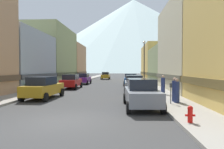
{
  "coord_description": "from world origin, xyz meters",
  "views": [
    {
      "loc": [
        2.67,
        -8.53,
        2.34
      ],
      "look_at": [
        0.58,
        27.98,
        1.44
      ],
      "focal_mm": 30.95,
      "sensor_mm": 36.0,
      "label": 1
    }
  ],
  "objects_px": {
    "car_left_1": "(71,81)",
    "potted_plant_0": "(47,83)",
    "car_left_0": "(43,87)",
    "car_right_2": "(131,79)",
    "fire_hydrant_near": "(190,114)",
    "parking_meter_near": "(171,90)",
    "streetlamp_right": "(144,57)",
    "pedestrian_1": "(177,91)",
    "pedestrian_2": "(163,85)",
    "pedestrian_0": "(175,90)",
    "car_driving_0": "(106,76)",
    "car_right_1": "(134,84)",
    "potted_plant_1": "(28,86)",
    "car_left_2": "(83,79)",
    "car_right_0": "(141,93)"
  },
  "relations": [
    {
      "from": "potted_plant_1",
      "to": "streetlamp_right",
      "type": "height_order",
      "value": "streetlamp_right"
    },
    {
      "from": "potted_plant_1",
      "to": "car_left_1",
      "type": "bearing_deg",
      "value": 55.26
    },
    {
      "from": "pedestrian_1",
      "to": "pedestrian_2",
      "type": "xyz_separation_m",
      "value": [
        0.0,
        4.43,
        0.04
      ]
    },
    {
      "from": "car_right_2",
      "to": "potted_plant_1",
      "type": "xyz_separation_m",
      "value": [
        -10.8,
        -9.78,
        -0.23
      ]
    },
    {
      "from": "car_left_2",
      "to": "potted_plant_1",
      "type": "xyz_separation_m",
      "value": [
        -3.2,
        -12.03,
        -0.23
      ]
    },
    {
      "from": "pedestrian_2",
      "to": "car_left_2",
      "type": "bearing_deg",
      "value": 126.3
    },
    {
      "from": "car_driving_0",
      "to": "potted_plant_0",
      "type": "height_order",
      "value": "car_driving_0"
    },
    {
      "from": "car_right_1",
      "to": "fire_hydrant_near",
      "type": "height_order",
      "value": "car_right_1"
    },
    {
      "from": "car_left_2",
      "to": "potted_plant_0",
      "type": "xyz_separation_m",
      "value": [
        -3.2,
        -7.23,
        -0.29
      ]
    },
    {
      "from": "potted_plant_1",
      "to": "pedestrian_1",
      "type": "bearing_deg",
      "value": -24.66
    },
    {
      "from": "car_right_1",
      "to": "potted_plant_0",
      "type": "height_order",
      "value": "car_right_1"
    },
    {
      "from": "car_left_2",
      "to": "car_driving_0",
      "type": "relative_size",
      "value": 1.0
    },
    {
      "from": "car_left_0",
      "to": "parking_meter_near",
      "type": "bearing_deg",
      "value": -15.58
    },
    {
      "from": "car_left_2",
      "to": "potted_plant_0",
      "type": "bearing_deg",
      "value": -113.87
    },
    {
      "from": "streetlamp_right",
      "to": "car_left_1",
      "type": "bearing_deg",
      "value": -174.18
    },
    {
      "from": "car_left_1",
      "to": "streetlamp_right",
      "type": "height_order",
      "value": "streetlamp_right"
    },
    {
      "from": "parking_meter_near",
      "to": "potted_plant_0",
      "type": "relative_size",
      "value": 1.52
    },
    {
      "from": "car_driving_0",
      "to": "parking_meter_near",
      "type": "height_order",
      "value": "car_driving_0"
    },
    {
      "from": "pedestrian_1",
      "to": "pedestrian_2",
      "type": "relative_size",
      "value": 0.95
    },
    {
      "from": "potted_plant_1",
      "to": "streetlamp_right",
      "type": "relative_size",
      "value": 0.16
    },
    {
      "from": "car_left_2",
      "to": "pedestrian_2",
      "type": "distance_m",
      "value": 16.98
    },
    {
      "from": "car_right_1",
      "to": "pedestrian_1",
      "type": "bearing_deg",
      "value": -70.74
    },
    {
      "from": "car_left_1",
      "to": "potted_plant_0",
      "type": "bearing_deg",
      "value": 176.8
    },
    {
      "from": "car_right_2",
      "to": "parking_meter_near",
      "type": "bearing_deg",
      "value": -83.17
    },
    {
      "from": "car_driving_0",
      "to": "streetlamp_right",
      "type": "relative_size",
      "value": 0.75
    },
    {
      "from": "car_driving_0",
      "to": "potted_plant_0",
      "type": "distance_m",
      "value": 23.77
    },
    {
      "from": "car_right_0",
      "to": "pedestrian_2",
      "type": "height_order",
      "value": "pedestrian_2"
    },
    {
      "from": "car_right_0",
      "to": "pedestrian_1",
      "type": "xyz_separation_m",
      "value": [
        2.45,
        1.1,
        -0.01
      ]
    },
    {
      "from": "car_left_0",
      "to": "pedestrian_1",
      "type": "relative_size",
      "value": 2.77
    },
    {
      "from": "potted_plant_1",
      "to": "pedestrian_1",
      "type": "xyz_separation_m",
      "value": [
        13.25,
        -6.08,
        0.23
      ]
    },
    {
      "from": "pedestrian_1",
      "to": "pedestrian_2",
      "type": "bearing_deg",
      "value": 90.0
    },
    {
      "from": "fire_hydrant_near",
      "to": "parking_meter_near",
      "type": "xyz_separation_m",
      "value": [
        0.3,
        4.5,
        0.49
      ]
    },
    {
      "from": "car_left_1",
      "to": "car_right_1",
      "type": "height_order",
      "value": "same"
    },
    {
      "from": "potted_plant_0",
      "to": "pedestrian_2",
      "type": "bearing_deg",
      "value": -25.95
    },
    {
      "from": "car_right_0",
      "to": "pedestrian_0",
      "type": "height_order",
      "value": "pedestrian_0"
    },
    {
      "from": "car_left_1",
      "to": "car_right_2",
      "type": "relative_size",
      "value": 1.0
    },
    {
      "from": "car_left_0",
      "to": "pedestrian_0",
      "type": "xyz_separation_m",
      "value": [
        10.05,
        -1.7,
        0.01
      ]
    },
    {
      "from": "car_right_0",
      "to": "car_left_2",
      "type": "bearing_deg",
      "value": 111.58
    },
    {
      "from": "potted_plant_1",
      "to": "car_right_1",
      "type": "bearing_deg",
      "value": 4.92
    },
    {
      "from": "car_left_1",
      "to": "fire_hydrant_near",
      "type": "distance_m",
      "value": 18.16
    },
    {
      "from": "car_driving_0",
      "to": "pedestrian_0",
      "type": "height_order",
      "value": "pedestrian_0"
    },
    {
      "from": "fire_hydrant_near",
      "to": "pedestrian_0",
      "type": "distance_m",
      "value": 5.53
    },
    {
      "from": "parking_meter_near",
      "to": "pedestrian_1",
      "type": "height_order",
      "value": "pedestrian_1"
    },
    {
      "from": "car_left_0",
      "to": "car_right_2",
      "type": "distance_m",
      "value": 15.61
    },
    {
      "from": "car_left_0",
      "to": "pedestrian_2",
      "type": "bearing_deg",
      "value": 12.32
    },
    {
      "from": "car_left_1",
      "to": "car_left_2",
      "type": "distance_m",
      "value": 7.41
    },
    {
      "from": "car_left_0",
      "to": "potted_plant_0",
      "type": "distance_m",
      "value": 9.22
    },
    {
      "from": "car_right_1",
      "to": "streetlamp_right",
      "type": "xyz_separation_m",
      "value": [
        1.55,
        4.62,
        3.09
      ]
    },
    {
      "from": "pedestrian_2",
      "to": "streetlamp_right",
      "type": "height_order",
      "value": "streetlamp_right"
    },
    {
      "from": "car_right_1",
      "to": "car_left_2",
      "type": "bearing_deg",
      "value": 124.4
    }
  ]
}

